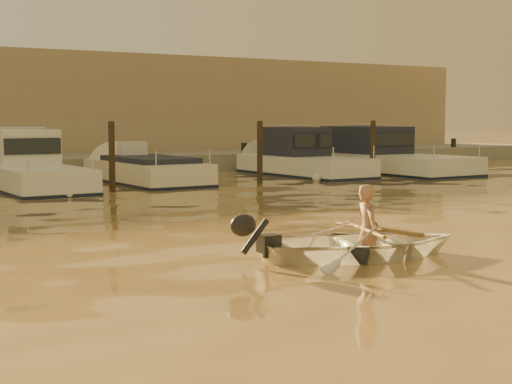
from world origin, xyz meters
TOP-DOWN VIEW (x-y plane):
  - ground_plane at (0.00, 0.00)m, footprint 160.00×160.00m
  - dinghy at (-1.00, 1.86)m, footprint 3.59×2.96m
  - person at (-0.90, 1.83)m, footprint 0.46×0.58m
  - outboard_motor at (-2.44, 2.25)m, footprint 0.97×0.62m
  - oar_port at (-0.75, 1.80)m, footprint 0.17×2.10m
  - oar_starboard at (-0.95, 1.85)m, footprint 0.94×1.93m
  - moored_boat_2 at (-1.98, 16.00)m, footprint 2.16×7.28m
  - moored_boat_3 at (1.85, 16.00)m, footprint 2.20×6.31m
  - moored_boat_4 at (8.11, 16.00)m, footprint 2.18×6.73m
  - moored_boat_5 at (11.77, 16.00)m, footprint 2.78×9.13m
  - piling_2 at (-0.20, 13.80)m, footprint 0.18×0.18m
  - piling_3 at (4.80, 13.80)m, footprint 0.18×0.18m
  - piling_4 at (9.50, 13.80)m, footprint 0.18×0.18m
  - fender_c at (-1.82, 12.87)m, footprint 0.30×0.30m
  - fender_d at (2.88, 13.42)m, footprint 0.30×0.30m
  - fender_e at (6.91, 13.59)m, footprint 0.30×0.30m
  - quay at (0.00, 21.50)m, footprint 52.00×4.00m

SIDE VIEW (x-z plane):
  - ground_plane at x=0.00m, z-range 0.00..0.00m
  - fender_c at x=-1.82m, z-range -0.05..0.25m
  - fender_d at x=2.88m, z-range -0.05..0.25m
  - fender_e at x=6.91m, z-range -0.05..0.25m
  - quay at x=0.00m, z-range -0.35..0.65m
  - dinghy at x=-1.00m, z-range -0.12..0.53m
  - moored_boat_3 at x=1.85m, z-range -0.25..0.70m
  - outboard_motor at x=-2.44m, z-range -0.07..0.63m
  - person at x=-0.90m, z-range -0.30..1.11m
  - oar_port at x=-0.75m, z-range 0.35..0.49m
  - oar_starboard at x=-0.95m, z-range 0.35..0.49m
  - moored_boat_2 at x=-1.98m, z-range -0.25..1.50m
  - moored_boat_4 at x=8.11m, z-range -0.25..1.50m
  - moored_boat_5 at x=11.77m, z-range -0.25..1.50m
  - piling_2 at x=-0.20m, z-range -0.20..2.00m
  - piling_3 at x=4.80m, z-range -0.20..2.00m
  - piling_4 at x=9.50m, z-range -0.20..2.00m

